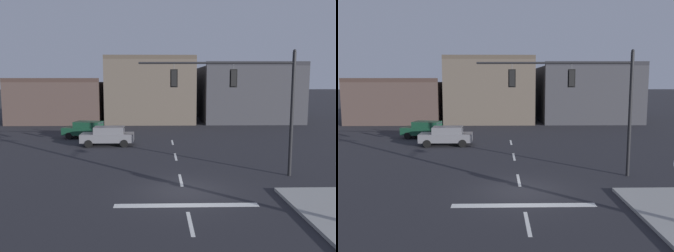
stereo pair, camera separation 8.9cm
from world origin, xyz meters
TOP-DOWN VIEW (x-y plane):
  - ground_plane at (0.00, 0.00)m, footprint 400.00×400.00m
  - stop_bar_paint at (0.00, -2.00)m, footprint 6.40×0.50m
  - lane_centreline at (0.00, 2.00)m, footprint 0.16×26.40m
  - signal_mast_near_side at (3.81, 2.93)m, footprint 8.79×0.75m
  - car_lot_nearside at (-8.00, 16.49)m, footprint 4.66×2.59m
  - car_lot_middle at (-5.49, 12.60)m, footprint 4.49×2.00m
  - building_row at (0.50, 31.80)m, footprint 37.09×13.53m

SIDE VIEW (x-z plane):
  - ground_plane at x=0.00m, z-range 0.00..0.00m
  - lane_centreline at x=0.00m, z-range 0.00..0.01m
  - stop_bar_paint at x=0.00m, z-range 0.00..0.01m
  - car_lot_nearside at x=-8.00m, z-range 0.05..1.66m
  - car_lot_middle at x=-5.49m, z-range 0.05..1.66m
  - building_row at x=0.50m, z-range -0.64..7.85m
  - signal_mast_near_side at x=3.81m, z-range 1.24..8.44m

